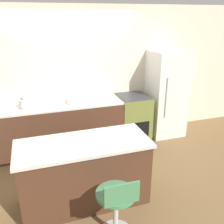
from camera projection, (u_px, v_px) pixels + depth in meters
ground_plane at (82, 154)px, 4.63m from camera, size 14.00×14.00×0.00m
wall_back at (71, 77)px, 4.78m from camera, size 8.00×0.06×2.60m
back_counter at (58, 127)px, 4.67m from camera, size 2.38×0.66×0.91m
kitchen_island at (85, 172)px, 3.32m from camera, size 1.71×0.72×0.90m
oven_range at (133, 117)px, 5.11m from camera, size 0.61×0.67×0.91m
refrigerator at (166, 94)px, 5.16m from camera, size 0.70×0.69×1.76m
stool_chair at (116, 207)px, 2.76m from camera, size 0.45×0.45×0.84m
kettle at (24, 102)px, 4.29m from camera, size 0.19×0.19×0.23m
mixing_bowl at (73, 100)px, 4.56m from camera, size 0.25×0.25×0.09m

